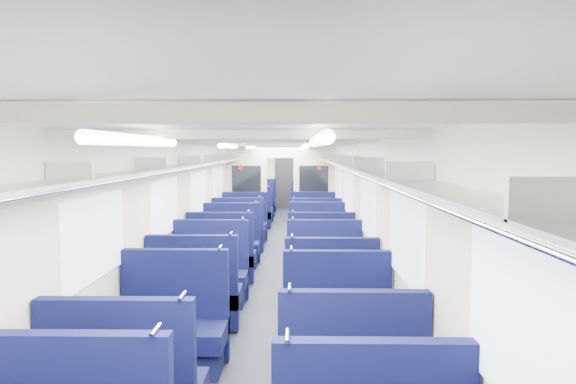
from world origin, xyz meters
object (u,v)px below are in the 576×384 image
object	(u,v)px
seat_7	(338,335)
seat_19	(313,226)
seat_11	(325,277)
seat_26	(260,202)
seat_9	(331,302)
seat_20	(252,215)
seat_10	(209,277)
seat_18	(244,226)
seat_12	(222,259)
end_door	(285,182)
seat_23	(310,210)
seat_6	(172,332)
seat_16	(239,234)
seat_15	(317,245)
seat_22	(255,210)
seat_24	(258,206)
seat_13	(321,259)
seat_21	(311,216)
seat_27	(308,202)
bulkhead	(280,187)
seat_8	(196,298)
seat_14	(231,246)
seat_17	(315,235)

from	to	relation	value
seat_7	seat_19	world-z (taller)	same
seat_11	seat_26	bearing A→B (deg)	99.35
seat_9	seat_20	size ratio (longest dim) A/B	1.00
seat_10	seat_18	world-z (taller)	same
seat_9	seat_12	world-z (taller)	same
seat_9	end_door	bearing A→B (deg)	93.74
seat_12	seat_23	bearing A→B (deg)	76.16
seat_6	seat_16	xyz separation A→B (m)	(0.00, 5.73, 0.00)
seat_6	seat_19	bearing A→B (deg)	76.49
seat_9	seat_15	xyz separation A→B (m)	(0.00, 3.60, 0.00)
seat_22	seat_24	distance (m)	1.33
seat_7	seat_9	bearing A→B (deg)	90.00
seat_24	seat_13	bearing A→B (deg)	-78.18
seat_21	seat_26	bearing A→B (deg)	115.94
seat_27	seat_16	bearing A→B (deg)	-104.14
seat_10	seat_21	xyz separation A→B (m)	(1.66, 6.69, 0.00)
seat_15	seat_23	world-z (taller)	same
bulkhead	seat_7	distance (m)	8.08
seat_15	seat_24	distance (m)	6.86
seat_12	seat_13	xyz separation A→B (m)	(1.66, 0.03, 0.00)
seat_10	seat_27	distance (m)	10.34
seat_11	seat_16	size ratio (longest dim) A/B	1.00
seat_9	seat_23	size ratio (longest dim) A/B	1.00
seat_6	seat_8	xyz separation A→B (m)	(0.00, 1.13, 0.00)
seat_10	seat_27	bearing A→B (deg)	80.77
seat_8	seat_16	world-z (taller)	same
seat_8	seat_18	xyz separation A→B (m)	(0.00, 5.67, 0.00)
seat_19	bulkhead	bearing A→B (deg)	128.52
seat_15	seat_18	world-z (taller)	same
end_door	seat_13	world-z (taller)	end_door
seat_12	seat_13	bearing A→B (deg)	1.01
seat_9	seat_11	world-z (taller)	same
bulkhead	seat_6	bearing A→B (deg)	-95.96
seat_6	seat_10	bearing A→B (deg)	90.00
seat_9	seat_27	world-z (taller)	same
seat_26	seat_13	bearing A→B (deg)	-79.44
seat_27	seat_6	bearing A→B (deg)	-97.67
seat_13	seat_14	world-z (taller)	same
seat_9	seat_12	bearing A→B (deg)	125.90
seat_17	seat_20	xyz separation A→B (m)	(-1.66, 3.25, 0.00)
seat_20	bulkhead	bearing A→B (deg)	-49.03
bulkhead	seat_17	world-z (taller)	bulkhead
seat_8	seat_14	size ratio (longest dim) A/B	1.00
seat_27	seat_15	bearing A→B (deg)	-90.00
seat_26	seat_27	bearing A→B (deg)	3.69
seat_18	seat_21	xyz separation A→B (m)	(1.66, 2.00, 0.00)
seat_15	seat_24	bearing A→B (deg)	104.01
seat_12	seat_27	size ratio (longest dim) A/B	1.00
seat_24	seat_14	bearing A→B (deg)	-90.00
end_door	seat_24	size ratio (longest dim) A/B	1.64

